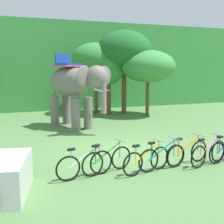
# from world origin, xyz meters

# --- Properties ---
(ground_plane) EXTENTS (80.00, 80.00, 0.00)m
(ground_plane) POSITION_xyz_m (0.00, 0.00, 0.00)
(ground_plane) COLOR #567F47
(foliage_hedge) EXTENTS (36.00, 6.00, 6.36)m
(foliage_hedge) POSITION_xyz_m (0.00, 13.65, 3.18)
(foliage_hedge) COLOR #3D8E42
(foliage_hedge) RESTS_ON ground
(tree_far_right) EXTENTS (3.17, 3.17, 4.68)m
(tree_far_right) POSITION_xyz_m (1.45, 8.53, 3.60)
(tree_far_right) COLOR brown
(tree_far_right) RESTS_ON ground
(tree_center) EXTENTS (2.17, 2.17, 4.44)m
(tree_center) POSITION_xyz_m (2.12, 7.90, 3.17)
(tree_center) COLOR brown
(tree_center) RESTS_ON ground
(tree_left) EXTENTS (3.58, 3.58, 5.44)m
(tree_left) POSITION_xyz_m (3.14, 7.75, 4.11)
(tree_left) COLOR brown
(tree_left) RESTS_ON ground
(tree_far_left) EXTENTS (3.42, 3.42, 4.15)m
(tree_far_left) POSITION_xyz_m (4.33, 6.65, 3.13)
(tree_far_left) COLOR brown
(tree_far_left) RESTS_ON ground
(elephant) EXTENTS (3.04, 4.14, 3.78)m
(elephant) POSITION_xyz_m (-0.86, 4.39, 2.20)
(elephant) COLOR slate
(elephant) RESTS_ON ground
(bike_white) EXTENTS (1.69, 0.52, 0.92)m
(bike_white) POSITION_xyz_m (-1.93, -2.07, 0.39)
(bike_white) COLOR black
(bike_white) RESTS_ON ground
(bike_green) EXTENTS (1.66, 0.63, 0.92)m
(bike_green) POSITION_xyz_m (-1.22, -1.92, 0.39)
(bike_green) COLOR black
(bike_green) RESTS_ON ground
(bike_yellow) EXTENTS (1.67, 0.59, 0.92)m
(bike_yellow) POSITION_xyz_m (-0.15, -2.30, 0.39)
(bike_yellow) COLOR black
(bike_yellow) RESTS_ON ground
(bike_teal) EXTENTS (1.70, 0.52, 0.92)m
(bike_teal) POSITION_xyz_m (0.41, -2.22, 0.39)
(bike_teal) COLOR black
(bike_teal) RESTS_ON ground
(bike_orange) EXTENTS (1.69, 0.53, 0.92)m
(bike_orange) POSITION_xyz_m (1.40, -2.08, 0.39)
(bike_orange) COLOR black
(bike_orange) RESTS_ON ground
(bike_pink) EXTENTS (1.66, 0.64, 0.92)m
(bike_pink) POSITION_xyz_m (2.00, -2.34, 0.39)
(bike_pink) COLOR black
(bike_pink) RESTS_ON ground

